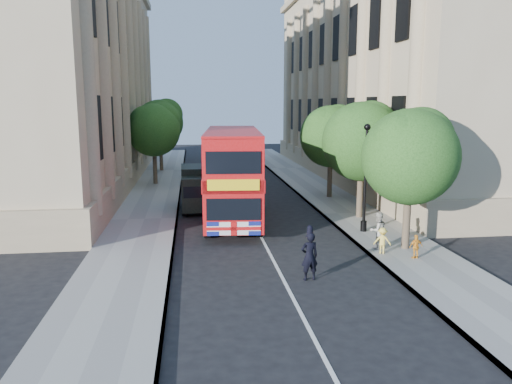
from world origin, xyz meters
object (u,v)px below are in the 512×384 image
object	(u,v)px
double_decker_bus	(233,172)
box_van	(197,189)
lamp_post	(365,182)
police_constable	(309,256)
woman_pedestrian	(378,231)

from	to	relation	value
double_decker_bus	box_van	distance (m)	3.62
lamp_post	police_constable	world-z (taller)	lamp_post
box_van	woman_pedestrian	bearing A→B (deg)	-52.48
lamp_post	box_van	world-z (taller)	lamp_post
box_van	woman_pedestrian	distance (m)	12.00
woman_pedestrian	lamp_post	bearing A→B (deg)	-111.51
double_decker_bus	box_van	bearing A→B (deg)	128.48
lamp_post	box_van	distance (m)	10.28
double_decker_bus	police_constable	xyz separation A→B (m)	(1.93, -9.66, -1.75)
lamp_post	police_constable	size ratio (longest dim) A/B	2.96
lamp_post	double_decker_bus	world-z (taller)	lamp_post
double_decker_bus	woman_pedestrian	size ratio (longest dim) A/B	6.63
box_van	woman_pedestrian	xyz separation A→B (m)	(7.49, -9.38, -0.33)
double_decker_bus	woman_pedestrian	xyz separation A→B (m)	(5.61, -6.61, -1.71)
box_van	woman_pedestrian	world-z (taller)	box_van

